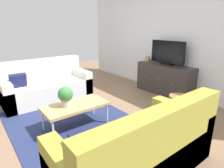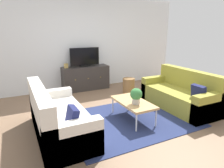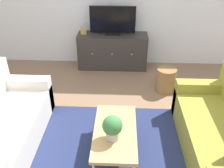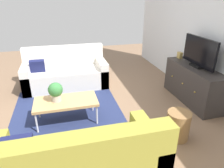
# 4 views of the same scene
# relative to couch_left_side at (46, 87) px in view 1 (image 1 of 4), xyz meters

# --- Properties ---
(ground_plane) EXTENTS (10.00, 10.00, 0.00)m
(ground_plane) POSITION_rel_couch_left_side_xyz_m (1.44, 0.10, -0.29)
(ground_plane) COLOR #84664C
(wall_back) EXTENTS (6.40, 0.12, 2.70)m
(wall_back) POSITION_rel_couch_left_side_xyz_m (1.44, 2.65, 1.06)
(wall_back) COLOR white
(wall_back) RESTS_ON ground_plane
(area_rug) EXTENTS (2.50, 1.90, 0.01)m
(area_rug) POSITION_rel_couch_left_side_xyz_m (1.44, -0.05, -0.28)
(area_rug) COLOR navy
(area_rug) RESTS_ON ground_plane
(couch_left_side) EXTENTS (0.82, 1.80, 0.87)m
(couch_left_side) POSITION_rel_couch_left_side_xyz_m (0.00, 0.00, 0.00)
(couch_left_side) COLOR silver
(couch_left_side) RESTS_ON ground_plane
(couch_right_side) EXTENTS (0.82, 1.80, 0.87)m
(couch_right_side) POSITION_rel_couch_left_side_xyz_m (2.87, 0.00, 0.00)
(couch_right_side) COLOR olive
(couch_right_side) RESTS_ON ground_plane
(coffee_table) EXTENTS (0.51, 1.01, 0.39)m
(coffee_table) POSITION_rel_couch_left_side_xyz_m (1.51, -0.06, 0.07)
(coffee_table) COLOR tan
(coffee_table) RESTS_ON ground_plane
(potted_plant) EXTENTS (0.23, 0.23, 0.31)m
(potted_plant) POSITION_rel_couch_left_side_xyz_m (1.48, -0.20, 0.27)
(potted_plant) COLOR #B7B2A8
(potted_plant) RESTS_ON coffee_table
(tv_console) EXTENTS (1.38, 0.47, 0.70)m
(tv_console) POSITION_rel_couch_left_side_xyz_m (1.37, 2.37, 0.06)
(tv_console) COLOR #332D2B
(tv_console) RESTS_ON ground_plane
(flat_screen_tv) EXTENTS (0.88, 0.16, 0.55)m
(flat_screen_tv) POSITION_rel_couch_left_side_xyz_m (1.37, 2.39, 0.69)
(flat_screen_tv) COLOR black
(flat_screen_tv) RESTS_ON tv_console
(mantel_clock) EXTENTS (0.11, 0.07, 0.13)m
(mantel_clock) POSITION_rel_couch_left_side_xyz_m (0.80, 2.37, 0.48)
(mantel_clock) COLOR tan
(mantel_clock) RESTS_ON tv_console
(wicker_basket) EXTENTS (0.34, 0.34, 0.43)m
(wicker_basket) POSITION_rel_couch_left_side_xyz_m (2.35, 1.49, -0.08)
(wicker_basket) COLOR olive
(wicker_basket) RESTS_ON ground_plane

